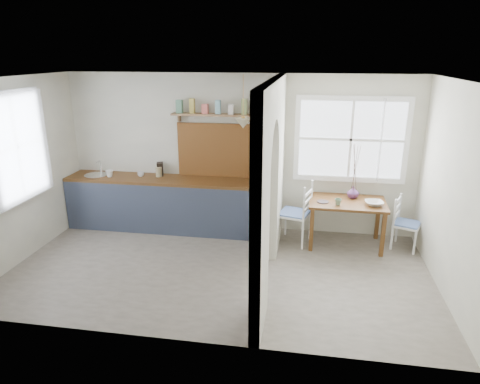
% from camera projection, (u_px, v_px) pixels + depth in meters
% --- Properties ---
extents(floor, '(5.80, 3.20, 0.01)m').
position_uv_depth(floor, '(220.00, 269.00, 6.02)').
color(floor, gray).
rests_on(floor, ground).
extents(ceiling, '(5.80, 3.20, 0.01)m').
position_uv_depth(ceiling, '(216.00, 79.00, 5.21)').
color(ceiling, beige).
rests_on(ceiling, walls).
extents(walls, '(5.81, 3.21, 2.60)m').
position_uv_depth(walls, '(218.00, 181.00, 5.62)').
color(walls, beige).
rests_on(walls, floor).
extents(partition, '(0.12, 3.20, 2.60)m').
position_uv_depth(partition, '(272.00, 171.00, 5.52)').
color(partition, beige).
rests_on(partition, floor).
extents(kitchen_window, '(0.10, 1.16, 1.50)m').
position_uv_depth(kitchen_window, '(16.00, 147.00, 5.95)').
color(kitchen_window, white).
rests_on(kitchen_window, walls).
extents(nook_window, '(1.76, 0.10, 1.30)m').
position_uv_depth(nook_window, '(351.00, 140.00, 6.71)').
color(nook_window, white).
rests_on(nook_window, walls).
extents(counter, '(3.50, 0.60, 0.90)m').
position_uv_depth(counter, '(171.00, 203.00, 7.30)').
color(counter, brown).
rests_on(counter, floor).
extents(sink, '(0.40, 0.40, 0.02)m').
position_uv_depth(sink, '(96.00, 176.00, 7.34)').
color(sink, silver).
rests_on(sink, counter).
extents(backsplash, '(1.65, 0.03, 0.90)m').
position_uv_depth(backsplash, '(226.00, 151.00, 7.11)').
color(backsplash, brown).
rests_on(backsplash, walls).
extents(shelf, '(1.75, 0.20, 0.21)m').
position_uv_depth(shelf, '(225.00, 112.00, 6.83)').
color(shelf, '#A07242').
rests_on(shelf, walls).
extents(pendant_lamp, '(0.26, 0.26, 0.16)m').
position_uv_depth(pendant_lamp, '(243.00, 123.00, 6.49)').
color(pendant_lamp, '#F0E6BF').
rests_on(pendant_lamp, ceiling).
extents(utensil_rail, '(0.02, 0.50, 0.02)m').
position_uv_depth(utensil_rail, '(271.00, 156.00, 6.32)').
color(utensil_rail, silver).
rests_on(utensil_rail, partition).
extents(dining_table, '(1.17, 0.79, 0.73)m').
position_uv_depth(dining_table, '(346.00, 223.00, 6.69)').
color(dining_table, brown).
rests_on(dining_table, floor).
extents(chair_left, '(0.56, 0.56, 1.00)m').
position_uv_depth(chair_left, '(294.00, 213.00, 6.74)').
color(chair_left, white).
rests_on(chair_left, floor).
extents(chair_right, '(0.49, 0.49, 0.82)m').
position_uv_depth(chair_right, '(407.00, 223.00, 6.55)').
color(chair_right, white).
rests_on(chair_right, floor).
extents(kettle, '(0.22, 0.19, 0.22)m').
position_uv_depth(kettle, '(256.00, 178.00, 6.80)').
color(kettle, white).
rests_on(kettle, counter).
extents(mug_a, '(0.13, 0.13, 0.12)m').
position_uv_depth(mug_a, '(109.00, 174.00, 7.21)').
color(mug_a, white).
rests_on(mug_a, counter).
extents(mug_b, '(0.11, 0.11, 0.09)m').
position_uv_depth(mug_b, '(141.00, 174.00, 7.24)').
color(mug_b, silver).
rests_on(mug_b, counter).
extents(knife_block, '(0.14, 0.17, 0.23)m').
position_uv_depth(knife_block, '(160.00, 169.00, 7.28)').
color(knife_block, black).
rests_on(knife_block, counter).
extents(jar, '(0.14, 0.14, 0.17)m').
position_uv_depth(jar, '(159.00, 172.00, 7.22)').
color(jar, tan).
rests_on(jar, counter).
extents(towel_magenta, '(0.02, 0.03, 0.58)m').
position_uv_depth(towel_magenta, '(268.00, 227.00, 6.76)').
color(towel_magenta, '#AE0E5A').
rests_on(towel_magenta, counter).
extents(towel_orange, '(0.02, 0.03, 0.50)m').
position_uv_depth(towel_orange, '(268.00, 229.00, 6.75)').
color(towel_orange, '#EB4E0D').
rests_on(towel_orange, counter).
extents(bowl, '(0.30, 0.30, 0.07)m').
position_uv_depth(bowl, '(374.00, 203.00, 6.39)').
color(bowl, silver).
rests_on(bowl, dining_table).
extents(table_cup, '(0.14, 0.14, 0.10)m').
position_uv_depth(table_cup, '(338.00, 202.00, 6.40)').
color(table_cup, slate).
rests_on(table_cup, dining_table).
extents(plate, '(0.21, 0.21, 0.01)m').
position_uv_depth(plate, '(323.00, 202.00, 6.53)').
color(plate, '#3B2F30').
rests_on(plate, dining_table).
extents(vase, '(0.20, 0.20, 0.19)m').
position_uv_depth(vase, '(353.00, 192.00, 6.69)').
color(vase, '#542D60').
rests_on(vase, dining_table).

